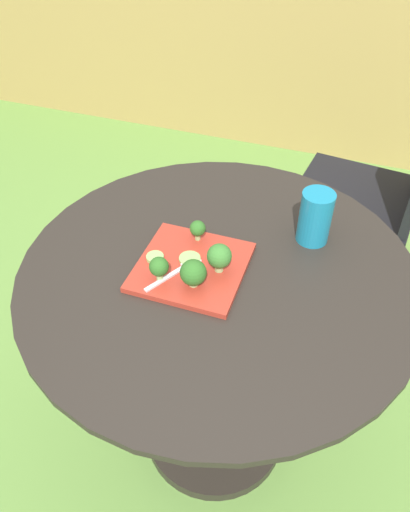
{
  "coord_description": "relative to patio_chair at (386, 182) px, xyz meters",
  "views": [
    {
      "loc": [
        0.25,
        -0.81,
        1.56
      ],
      "look_at": [
        -0.03,
        -0.01,
        0.79
      ],
      "focal_mm": 35.6,
      "sensor_mm": 36.0,
      "label": 1
    }
  ],
  "objects": [
    {
      "name": "patio_table",
      "position": [
        -0.36,
        -0.85,
        -0.04
      ],
      "size": [
        0.93,
        0.93,
        0.75
      ],
      "color": "#28231E",
      "rests_on": "ground_plane"
    },
    {
      "name": "broccoli_floret_0",
      "position": [
        -0.44,
        -0.79,
        0.27
      ],
      "size": [
        0.04,
        0.04,
        0.05
      ],
      "color": "#99B770",
      "rests_on": "salad_plate"
    },
    {
      "name": "broccoli_floret_1",
      "position": [
        -0.47,
        -0.94,
        0.28
      ],
      "size": [
        0.04,
        0.04,
        0.06
      ],
      "color": "#99B770",
      "rests_on": "salad_plate"
    },
    {
      "name": "fork",
      "position": [
        -0.44,
        -0.91,
        0.24
      ],
      "size": [
        0.09,
        0.14,
        0.0
      ],
      "color": "silver",
      "rests_on": "salad_plate"
    },
    {
      "name": "ground_plane",
      "position": [
        -0.36,
        -0.85,
        -0.53
      ],
      "size": [
        12.0,
        12.0,
        0.0
      ],
      "primitive_type": "plane",
      "color": "#669342"
    },
    {
      "name": "bamboo_fence",
      "position": [
        -0.36,
        1.06,
        0.07
      ],
      "size": [
        8.0,
        0.08,
        1.2
      ],
      "primitive_type": "cube",
      "color": "#A8894C",
      "rests_on": "ground_plane"
    },
    {
      "name": "patio_chair",
      "position": [
        0.0,
        0.0,
        0.0
      ],
      "size": [
        0.49,
        0.49,
        0.9
      ],
      "color": "black",
      "rests_on": "ground_plane"
    },
    {
      "name": "broccoli_floret_3",
      "position": [
        -0.39,
        -0.93,
        0.27
      ],
      "size": [
        0.06,
        0.06,
        0.07
      ],
      "color": "#99B770",
      "rests_on": "salad_plate"
    },
    {
      "name": "broccoli_floret_2",
      "position": [
        -0.36,
        -0.87,
        0.28
      ],
      "size": [
        0.06,
        0.06,
        0.07
      ],
      "color": "#99B770",
      "rests_on": "salad_plate"
    },
    {
      "name": "drinking_glass",
      "position": [
        -0.18,
        -0.68,
        0.28
      ],
      "size": [
        0.08,
        0.08,
        0.13
      ],
      "color": "teal",
      "rests_on": "patio_table"
    },
    {
      "name": "cucumber_slice_1",
      "position": [
        -0.43,
        -0.86,
        0.24
      ],
      "size": [
        0.05,
        0.05,
        0.01
      ],
      "primitive_type": "cylinder",
      "color": "#8EB766",
      "rests_on": "salad_plate"
    },
    {
      "name": "salad_plate",
      "position": [
        -0.42,
        -0.87,
        0.23
      ],
      "size": [
        0.24,
        0.24,
        0.01
      ],
      "primitive_type": "cube",
      "color": "#AD3323",
      "rests_on": "patio_table"
    },
    {
      "name": "cucumber_slice_0",
      "position": [
        -0.51,
        -0.88,
        0.24
      ],
      "size": [
        0.04,
        0.04,
        0.01
      ],
      "primitive_type": "cylinder",
      "color": "#8EB766",
      "rests_on": "salad_plate"
    }
  ]
}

